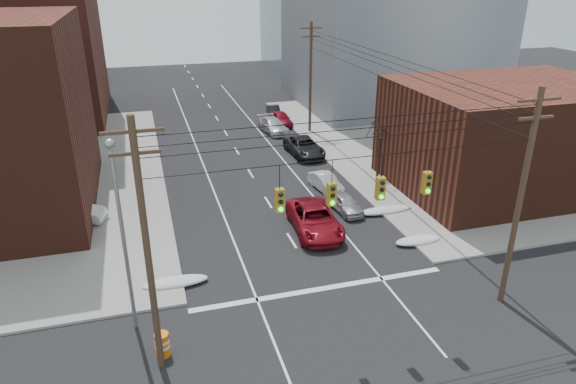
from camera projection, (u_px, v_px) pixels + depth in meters
ground at (373, 374)px, 21.50m from camera, size 160.00×160.00×0.00m
sidewalk_ne at (504, 136)px, 52.16m from camera, size 40.00×40.00×0.15m
building_brick_far at (11, 39)px, 77.64m from camera, size 22.00×18.00×12.00m
building_glass at (331, 0)px, 84.92m from camera, size 20.00×18.00×22.00m
building_storefront at (506, 137)px, 38.60m from camera, size 16.00×12.00×8.00m
utility_pole_left at (147, 247)px, 19.66m from camera, size 2.20×0.28×11.00m
utility_pole_right at (521, 197)px, 24.01m from camera, size 2.20×0.28×11.00m
utility_pole_far at (311, 76)px, 51.32m from camera, size 2.20×0.28×11.00m
traffic_signals at (356, 190)px, 21.28m from camera, size 17.00×0.42×2.02m
street_light at (121, 222)px, 22.15m from camera, size 0.44×0.44×9.32m
bare_tree at (379, 152)px, 40.64m from camera, size 2.09×2.20×4.93m
snow_nw at (175, 282)px, 27.45m from camera, size 3.50×1.08×0.42m
snow_ne at (418, 240)px, 31.68m from camera, size 3.00×1.08×0.42m
snow_east_far at (385, 210)px, 35.64m from camera, size 4.00×1.08×0.42m
red_pickup at (315, 219)px, 32.95m from camera, size 3.17×6.18×1.67m
parked_car_a at (345, 203)px, 35.71m from camera, size 1.76×3.73×1.23m
parked_car_b at (326, 183)px, 39.17m from camera, size 1.83×3.97×1.26m
parked_car_c at (304, 147)px, 46.67m from camera, size 2.79×5.68×1.55m
parked_car_d at (273, 126)px, 53.18m from camera, size 2.60×5.18×1.44m
parked_car_e at (281, 119)px, 55.68m from camera, size 1.81×4.24×1.43m
parked_car_f at (274, 111)px, 58.84m from camera, size 1.82×3.98×1.26m
lot_car_a at (73, 212)px, 33.89m from camera, size 4.50×2.77×1.40m
lot_car_b at (52, 159)px, 43.16m from camera, size 6.01×3.62×1.56m
lot_car_d at (30, 180)px, 38.92m from camera, size 4.64×3.22×1.47m
construction_barrel at (162, 344)px, 22.33m from camera, size 0.81×0.81×1.14m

